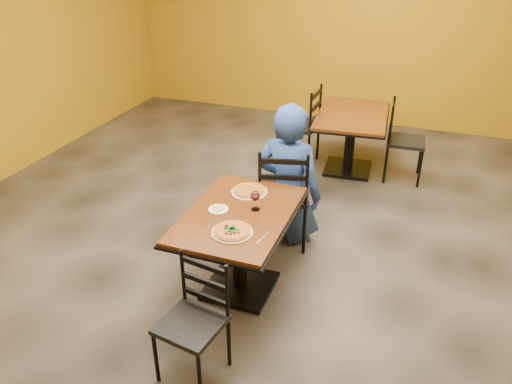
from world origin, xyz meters
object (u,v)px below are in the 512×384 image
at_px(table_main, 239,233).
at_px(plate_main, 232,232).
at_px(chair_second_right, 406,142).
at_px(diner, 289,173).
at_px(pizza_main, 232,230).
at_px(plate_far, 249,192).
at_px(side_plate, 218,209).
at_px(pizza_far, 249,190).
at_px(chair_second_left, 299,126).
at_px(table_second, 351,129).
at_px(wine_glass, 255,200).
at_px(chair_main_far, 284,194).
at_px(chair_main_near, 191,325).

distance_m(table_main, plate_main, 0.36).
height_order(chair_second_right, diner, diner).
height_order(pizza_main, plate_far, pizza_main).
relative_size(plate_main, side_plate, 1.94).
relative_size(table_main, plate_far, 3.97).
xyz_separation_m(pizza_far, side_plate, (-0.13, -0.37, -0.02)).
bearing_deg(plate_main, plate_far, 99.53).
bearing_deg(pizza_far, plate_far, -90.00).
distance_m(chair_second_left, pizza_far, 2.33).
relative_size(table_second, plate_main, 4.27).
xyz_separation_m(table_second, chair_second_right, (0.66, 0.00, -0.08)).
bearing_deg(pizza_main, diner, 86.85).
xyz_separation_m(chair_second_right, pizza_main, (-1.01, -2.94, 0.29)).
bearing_deg(wine_glass, side_plate, -158.59).
xyz_separation_m(pizza_far, wine_glass, (0.15, -0.26, 0.07)).
bearing_deg(pizza_far, chair_main_far, 71.70).
relative_size(table_second, pizza_main, 4.66).
xyz_separation_m(pizza_main, pizza_far, (-0.11, 0.64, 0.00)).
xyz_separation_m(table_second, pizza_main, (-0.35, -2.94, 0.21)).
height_order(chair_main_far, side_plate, chair_main_far).
distance_m(side_plate, wine_glass, 0.31).
bearing_deg(side_plate, chair_main_near, -77.35).
distance_m(chair_second_left, wine_glass, 2.60).
height_order(chair_main_far, chair_second_right, chair_main_far).
bearing_deg(chair_main_near, pizza_far, 102.75).
bearing_deg(plate_main, chair_main_near, -91.68).
xyz_separation_m(chair_main_far, chair_second_left, (-0.37, 1.81, -0.00)).
relative_size(table_second, side_plate, 8.27).
relative_size(table_main, chair_second_right, 1.27).
xyz_separation_m(chair_main_near, diner, (0.09, 1.91, 0.26)).
bearing_deg(chair_main_near, pizza_main, 97.27).
relative_size(table_second, plate_far, 4.27).
bearing_deg(chair_main_far, table_main, 67.47).
relative_size(diner, plate_main, 4.45).
distance_m(chair_second_left, pizza_main, 2.97).
xyz_separation_m(chair_second_right, pizza_far, (-1.12, -2.30, 0.29)).
xyz_separation_m(pizza_main, wine_glass, (0.04, 0.38, 0.07)).
height_order(pizza_main, side_plate, pizza_main).
relative_size(chair_main_far, side_plate, 6.40).
height_order(table_second, wine_glass, wine_glass).
bearing_deg(pizza_main, chair_main_near, -91.68).
relative_size(chair_main_far, plate_far, 3.30).
bearing_deg(table_main, plate_main, -77.57).
distance_m(chair_second_right, pizza_far, 2.58).
relative_size(plate_main, wine_glass, 1.72).
xyz_separation_m(chair_second_left, side_plate, (0.08, -2.67, 0.24)).
relative_size(chair_second_left, pizza_main, 3.59).
relative_size(chair_main_near, wine_glass, 4.82).
bearing_deg(chair_second_right, chair_main_near, 160.26).
relative_size(pizza_far, wine_glass, 1.56).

